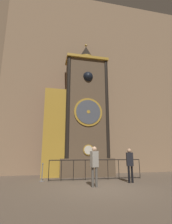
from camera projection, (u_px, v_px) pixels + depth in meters
name	position (u px, v px, depth m)	size (l,w,h in m)	color
ground_plane	(102.00, 189.00, 7.49)	(28.00, 28.00, 0.00)	brown
cathedral_back_wall	(78.00, 76.00, 14.87)	(24.00, 0.32, 15.92)	#997A5B
clock_tower	(80.00, 116.00, 12.71)	(4.84, 1.81, 10.15)	brown
railing_fence	(97.00, 168.00, 10.23)	(5.54, 0.05, 1.14)	black
visitor_near	(94.00, 162.00, 8.14)	(0.39, 0.31, 1.80)	#58554F
visitor_far	(130.00, 162.00, 9.27)	(0.39, 0.30, 1.74)	black
stanchion_post	(42.00, 175.00, 9.56)	(0.28, 0.28, 0.97)	gray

